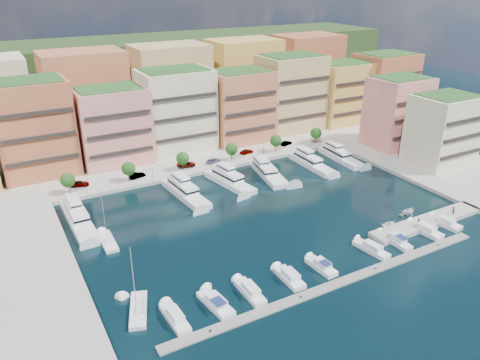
{
  "coord_description": "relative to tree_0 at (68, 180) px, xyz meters",
  "views": [
    {
      "loc": [
        -54.69,
        -84.36,
        53.35
      ],
      "look_at": [
        -2.47,
        9.46,
        6.0
      ],
      "focal_mm": 35.0,
      "sensor_mm": 36.0,
      "label": 1
    }
  ],
  "objects": [
    {
      "name": "tree_5",
      "position": [
        80.0,
        0.0,
        0.0
      ],
      "size": [
        3.8,
        3.8,
        5.65
      ],
      "color": "#473323",
      "rests_on": "north_quay"
    },
    {
      "name": "tree_2",
      "position": [
        32.0,
        0.0,
        0.0
      ],
      "size": [
        3.8,
        3.8,
        5.65
      ],
      "color": "#473323",
      "rests_on": "north_quay"
    },
    {
      "name": "car_1",
      "position": [
        18.57,
        1.18,
        -2.96
      ],
      "size": [
        4.99,
        2.71,
        1.56
      ],
      "primitive_type": "imported",
      "rotation": [
        0.0,
        0.0,
        1.81
      ],
      "color": "gray",
      "rests_on": "north_quay"
    },
    {
      "name": "yacht_3",
      "position": [
        40.08,
        -12.91,
        -3.53
      ],
      "size": [
        7.44,
        18.83,
        7.3
      ],
      "color": "white",
      "rests_on": "ground"
    },
    {
      "name": "ground",
      "position": [
        40.0,
        -33.5,
        -4.74
      ],
      "size": [
        400.0,
        400.0,
        0.0
      ],
      "primitive_type": "plane",
      "color": "black",
      "rests_on": "ground"
    },
    {
      "name": "car_0",
      "position": [
        3.25,
        3.13,
        -2.91
      ],
      "size": [
        5.21,
        3.15,
        1.66
      ],
      "primitive_type": "imported",
      "rotation": [
        0.0,
        0.0,
        1.31
      ],
      "color": "gray",
      "rests_on": "north_quay"
    },
    {
      "name": "car_2",
      "position": [
        33.85,
        2.11,
        -2.96
      ],
      "size": [
        5.94,
        3.35,
        1.57
      ],
      "primitive_type": "imported",
      "rotation": [
        0.0,
        0.0,
        1.43
      ],
      "color": "gray",
      "rests_on": "north_quay"
    },
    {
      "name": "apartment_1",
      "position": [
        -4.0,
        18.49,
        9.57
      ],
      "size": [
        20.0,
        16.5,
        26.8
      ],
      "color": "#B1693B",
      "rests_on": "north_quay"
    },
    {
      "name": "cruiser_2",
      "position": [
        20.65,
        -58.09,
        -4.2
      ],
      "size": [
        2.58,
        8.32,
        2.55
      ],
      "color": "white",
      "rests_on": "ground"
    },
    {
      "name": "apartment_3",
      "position": [
        38.0,
        18.49,
        9.07
      ],
      "size": [
        22.0,
        16.5,
        25.8
      ],
      "color": "#EFE8B8",
      "rests_on": "north_quay"
    },
    {
      "name": "tree_4",
      "position": [
        64.0,
        0.0,
        0.0
      ],
      "size": [
        3.8,
        3.8,
        5.65
      ],
      "color": "#473323",
      "rests_on": "north_quay"
    },
    {
      "name": "cruiser_8",
      "position": [
        66.31,
        -58.09,
        -4.2
      ],
      "size": [
        3.49,
        8.38,
        2.55
      ],
      "color": "white",
      "rests_on": "ground"
    },
    {
      "name": "apartment_4",
      "position": [
        60.0,
        16.49,
        8.07
      ],
      "size": [
        20.0,
        15.5,
        23.8
      ],
      "color": "#C47249",
      "rests_on": "north_quay"
    },
    {
      "name": "cruiser_4",
      "position": [
        36.98,
        -58.09,
        -4.17
      ],
      "size": [
        2.88,
        7.25,
        2.66
      ],
      "color": "white",
      "rests_on": "ground"
    },
    {
      "name": "lamppost_1",
      "position": [
        22.0,
        -2.3,
        -0.92
      ],
      "size": [
        0.3,
        0.3,
        4.2
      ],
      "color": "black",
      "rests_on": "north_quay"
    },
    {
      "name": "tree_0",
      "position": [
        0.0,
        0.0,
        0.0
      ],
      "size": [
        3.8,
        3.8,
        5.65
      ],
      "color": "#473323",
      "rests_on": "north_quay"
    },
    {
      "name": "apartment_7",
      "position": [
        124.0,
        14.49,
        8.57
      ],
      "size": [
        22.0,
        16.5,
        24.8
      ],
      "color": "#B1693B",
      "rests_on": "north_quay"
    },
    {
      "name": "lamppost_2",
      "position": [
        40.0,
        -2.3,
        -0.92
      ],
      "size": [
        0.3,
        0.3,
        4.2
      ],
      "color": "black",
      "rests_on": "north_quay"
    },
    {
      "name": "backblock_3",
      "position": [
        75.0,
        40.5,
        11.26
      ],
      "size": [
        26.0,
        18.0,
        30.0
      ],
      "primitive_type": "cube",
      "color": "gold",
      "rests_on": "north_quay"
    },
    {
      "name": "lamppost_0",
      "position": [
        4.0,
        -2.3,
        -0.92
      ],
      "size": [
        0.3,
        0.3,
        4.2
      ],
      "color": "black",
      "rests_on": "north_quay"
    },
    {
      "name": "person_1",
      "position": [
        77.44,
        -56.34,
        -2.79
      ],
      "size": [
        1.0,
        0.82,
        1.9
      ],
      "primitive_type": "imported",
      "rotation": [
        0.0,
        0.0,
        3.25
      ],
      "color": "#4F352F",
      "rests_on": "finger_pier"
    },
    {
      "name": "cruiser_0",
      "position": [
        6.1,
        -58.09,
        -4.2
      ],
      "size": [
        2.68,
        8.49,
        2.55
      ],
      "color": "white",
      "rests_on": "ground"
    },
    {
      "name": "yacht_0",
      "position": [
        -0.96,
        -14.81,
        -3.53
      ],
      "size": [
        4.79,
        22.59,
        7.3
      ],
      "color": "white",
      "rests_on": "ground"
    },
    {
      "name": "north_quay",
      "position": [
        40.0,
        28.5,
        -4.74
      ],
      "size": [
        220.0,
        64.0,
        2.0
      ],
      "primitive_type": "cube",
      "color": "#9E998E",
      "rests_on": "ground"
    },
    {
      "name": "yacht_6",
      "position": [
        79.34,
        -13.11,
        -3.53
      ],
      "size": [
        5.57,
        19.05,
        7.3
      ],
      "color": "white",
      "rests_on": "ground"
    },
    {
      "name": "sailboat_0",
      "position": [
        1.42,
        -52.99,
        -4.43
      ],
      "size": [
        5.86,
        9.99,
        13.2
      ],
      "color": "white",
      "rests_on": "ground"
    },
    {
      "name": "tender_0",
      "position": [
        61.54,
        -51.98,
        -4.33
      ],
      "size": [
        4.35,
        3.39,
        0.82
      ],
      "primitive_type": "imported",
      "rotation": [
        0.0,
        0.0,
        1.72
      ],
      "color": "white",
      "rests_on": "ground"
    },
    {
      "name": "yacht_4",
      "position": [
        52.67,
        -13.3,
        -3.65
      ],
      "size": [
        8.37,
        19.69,
        7.3
      ],
      "color": "white",
      "rests_on": "ground"
    },
    {
      "name": "tree_1",
      "position": [
        16.0,
        0.0,
        0.0
      ],
      "size": [
        3.8,
        3.8,
        5.65
      ],
      "color": "#473323",
      "rests_on": "north_quay"
    },
    {
      "name": "apartment_east_a",
      "position": [
        102.0,
        -13.51,
        7.57
      ],
      "size": [
        18.0,
        14.5,
        22.8
      ],
      "color": "#F09386",
      "rests_on": "east_quay"
    },
    {
      "name": "backblock_1",
      "position": [
        15.0,
        40.5,
        11.26
      ],
      "size": [
        26.0,
        18.0,
        30.0
      ],
      "primitive_type": "cube",
      "color": "#C47249",
      "rests_on": "north_quay"
    },
    {
      "name": "yacht_2",
      "position": [
        26.53,
        -13.71,
        -3.53
      ],
      "size": [
        6.05,
        20.4,
        7.3
      ],
      "color": "white",
      "rests_on": "ground"
    },
    {
      "name": "finger_pier",
      "position": [
        70.0,
        -55.5,
        -4.74
      ],
      "size": [
        32.0,
        5.0,
        2.0
      ],
      "primitive_type": "cube",
      "color": "#9E998E",
      "rests_on": "ground"
    },
    {
      "name": "cruiser_7",
      "position": [
        57.17,
        -58.11,
        -4.17
      ],
      "size": [
        2.72,
        8.16,
        2.66
      ],
      "color": "white",
      "rests_on": "ground"
    },
    {
      "name": "apartment_6",
      "position": [
        104.0,
        16.49,
        7.57
      ],
      "size": [
        20.0,
        15.5,
        22.8
      ],
      "color": "gold",
      "rests_on": "north_quay"
    },
    {
      "name": "lamppost_3",
      "position": [
        58.0,
        -2.3,
        -0.92
      ],
      "size": [
        0.3,
        0.3,
        4.2
      ],
      "color": "black",
      "rests_on": "north_quay"
    },
    {
      "name": "east_quay",
      "position": [
        102.0,
        -41.5,
        -4.74
      ],
      "size": [
        34.0,
        76.0,
        2.0
      ],
      "primitive_type": "cube",
      "color": "#9E998E",
      "rests_on": "ground"
    },
    {
      "name": "tree_3",
      "position": [
        48.0,
        0.0,
        0.0
      ],
      "size": [
        3.8,
        3.8,
        5.65
      ],
      "color": "#473323",
      "rests_on": "north_quay"
    },
    {
      "name": "cruiser_9",
      "position": [
        73.01,
        -58.08,
        -4.2
      ],
      "size": [
        3.7,
        7.61,
        2.55
      ],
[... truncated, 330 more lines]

